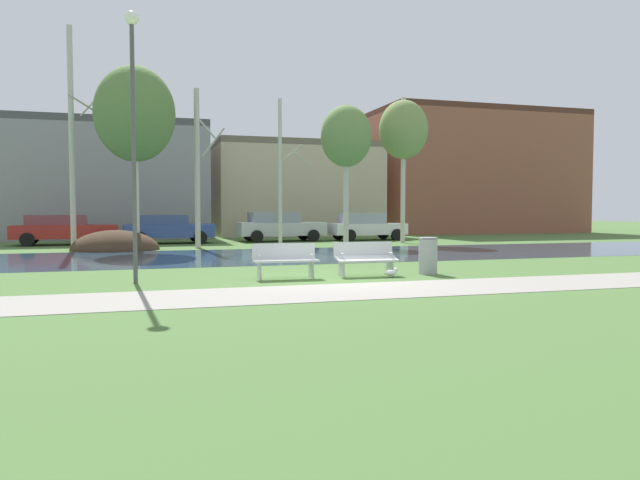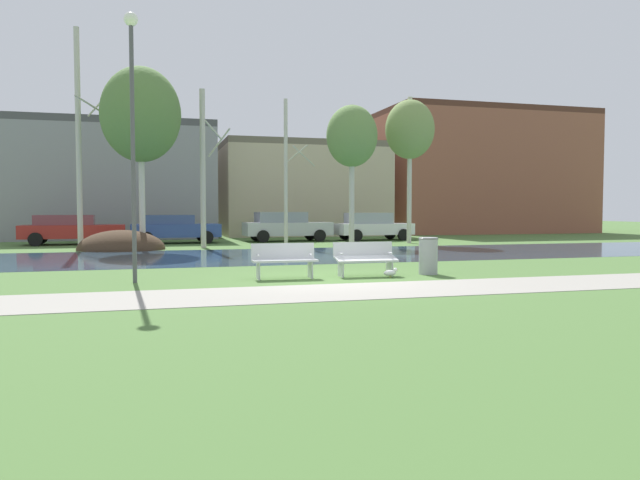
# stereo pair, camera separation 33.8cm
# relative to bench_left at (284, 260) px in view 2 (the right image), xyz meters

# --- Properties ---
(ground_plane) EXTENTS (120.00, 120.00, 0.00)m
(ground_plane) POSITION_rel_bench_left_xyz_m (1.06, 9.45, -0.47)
(ground_plane) COLOR #476B33
(paved_path_strip) EXTENTS (60.00, 2.46, 0.01)m
(paved_path_strip) POSITION_rel_bench_left_xyz_m (1.06, -2.65, -0.47)
(paved_path_strip) COLOR gray
(paved_path_strip) RESTS_ON ground
(river_band) EXTENTS (80.00, 7.71, 0.01)m
(river_band) POSITION_rel_bench_left_xyz_m (1.06, 7.29, -0.47)
(river_band) COLOR #2D475B
(river_band) RESTS_ON ground
(soil_mound) EXTENTS (3.62, 3.03, 1.68)m
(soil_mound) POSITION_rel_bench_left_xyz_m (-4.43, 12.20, -0.47)
(soil_mound) COLOR #423021
(soil_mound) RESTS_ON ground
(bench_left) EXTENTS (1.62, 0.61, 0.87)m
(bench_left) POSITION_rel_bench_left_xyz_m (0.00, 0.00, 0.00)
(bench_left) COLOR silver
(bench_left) RESTS_ON ground
(bench_right) EXTENTS (1.62, 0.61, 0.87)m
(bench_right) POSITION_rel_bench_left_xyz_m (2.12, 0.00, 0.00)
(bench_right) COLOR silver
(bench_right) RESTS_ON ground
(trash_bin) EXTENTS (0.52, 0.52, 0.97)m
(trash_bin) POSITION_rel_bench_left_xyz_m (3.88, -0.06, 0.03)
(trash_bin) COLOR #999B9E
(trash_bin) RESTS_ON ground
(seagull) EXTENTS (0.40, 0.15, 0.25)m
(seagull) POSITION_rel_bench_left_xyz_m (2.61, -0.55, -0.34)
(seagull) COLOR white
(seagull) RESTS_ON ground
(streetlamp) EXTENTS (0.32, 0.32, 6.22)m
(streetlamp) POSITION_rel_bench_left_xyz_m (-3.54, 0.09, 3.59)
(streetlamp) COLOR #4C4C51
(streetlamp) RESTS_ON ground
(birch_far_left) EXTENTS (1.40, 2.50, 9.41)m
(birch_far_left) POSITION_rel_bench_left_xyz_m (-6.11, 12.99, 4.30)
(birch_far_left) COLOR #BCB7A8
(birch_far_left) RESTS_ON ground
(birch_left) EXTENTS (3.36, 3.36, 7.76)m
(birch_left) POSITION_rel_bench_left_xyz_m (-3.56, 12.30, 5.25)
(birch_left) COLOR beige
(birch_left) RESTS_ON ground
(birch_center_left) EXTENTS (1.37, 2.03, 7.03)m
(birch_center_left) POSITION_rel_bench_left_xyz_m (-0.93, 12.64, 3.11)
(birch_center_left) COLOR #BCB7A8
(birch_center_left) RESTS_ON ground
(birch_center) EXTENTS (1.52, 2.47, 6.94)m
(birch_center) POSITION_rel_bench_left_xyz_m (3.03, 13.46, 3.05)
(birch_center) COLOR beige
(birch_center) RESTS_ON ground
(birch_center_right) EXTENTS (2.44, 2.44, 6.68)m
(birch_center_right) POSITION_rel_bench_left_xyz_m (6.07, 12.79, 4.69)
(birch_center_right) COLOR beige
(birch_center_right) RESTS_ON ground
(birch_right) EXTENTS (2.48, 2.48, 7.37)m
(birch_right) POSITION_rel_bench_left_xyz_m (9.44, 13.64, 5.23)
(birch_right) COLOR beige
(birch_right) RESTS_ON ground
(parked_van_nearest_red) EXTENTS (4.86, 2.19, 1.44)m
(parked_van_nearest_red) POSITION_rel_bench_left_xyz_m (-6.96, 16.74, 0.30)
(parked_van_nearest_red) COLOR maroon
(parked_van_nearest_red) RESTS_ON ground
(parked_sedan_second_blue) EXTENTS (4.44, 2.19, 1.43)m
(parked_sedan_second_blue) POSITION_rel_bench_left_xyz_m (-2.12, 16.56, 0.30)
(parked_sedan_second_blue) COLOR #2D4793
(parked_sedan_second_blue) RESTS_ON ground
(parked_hatch_third_silver) EXTENTS (4.73, 2.11, 1.57)m
(parked_hatch_third_silver) POSITION_rel_bench_left_xyz_m (3.74, 16.94, 0.35)
(parked_hatch_third_silver) COLOR #B2B5BC
(parked_hatch_third_silver) RESTS_ON ground
(parked_wagon_fourth_white) EXTENTS (4.27, 2.10, 1.53)m
(parked_wagon_fourth_white) POSITION_rel_bench_left_xyz_m (8.57, 16.66, 0.32)
(parked_wagon_fourth_white) COLOR silver
(parked_wagon_fourth_white) RESTS_ON ground
(building_grey_warehouse) EXTENTS (12.53, 9.48, 6.81)m
(building_grey_warehouse) POSITION_rel_bench_left_xyz_m (-5.79, 24.83, 2.94)
(building_grey_warehouse) COLOR gray
(building_grey_warehouse) RESTS_ON ground
(building_beige_block) EXTENTS (10.66, 9.96, 6.12)m
(building_beige_block) POSITION_rel_bench_left_xyz_m (6.56, 26.38, 2.59)
(building_beige_block) COLOR #BCAD8E
(building_beige_block) RESTS_ON ground
(building_brick_low) EXTENTS (15.11, 8.15, 8.94)m
(building_brick_low) POSITION_rel_bench_left_xyz_m (20.56, 25.66, 4.00)
(building_brick_low) COLOR brown
(building_brick_low) RESTS_ON ground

